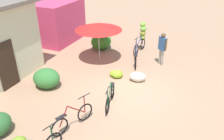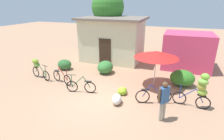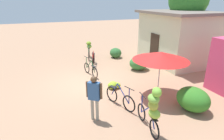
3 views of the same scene
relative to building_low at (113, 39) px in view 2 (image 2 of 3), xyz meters
name	(u,v)px [view 2 (image 2 of 3)]	position (x,y,z in m)	size (l,w,h in m)	color
ground_plane	(96,99)	(1.50, -6.48, -1.69)	(60.00, 60.00, 0.00)	tan
building_low	(113,39)	(0.00, 0.00, 0.00)	(4.94, 3.87, 3.35)	beige
shop_pink	(187,50)	(5.54, 0.04, -0.47)	(3.20, 2.80, 2.45)	#D03D66
tree_behind_building	(108,7)	(-1.01, 1.47, 2.34)	(2.73, 2.73, 5.42)	brown
hedge_bush_front_left	(65,65)	(-2.33, -3.44, -1.34)	(0.96, 0.84, 0.70)	#306631
hedge_bush_front_right	(105,67)	(0.60, -3.11, -1.28)	(1.00, 1.15, 0.82)	#377936
hedge_bush_mid	(182,78)	(5.35, -3.37, -1.24)	(1.32, 1.13, 0.90)	#337924
market_umbrella	(156,54)	(3.89, -3.96, 0.14)	(2.35, 2.35, 2.00)	beige
bicycle_leftmost	(38,67)	(-2.96, -5.27, -0.96)	(1.65, 0.62, 1.18)	black
bicycle_near_pile	(62,78)	(-1.13, -5.47, -1.34)	(1.58, 0.62, 0.99)	black
bicycle_center_loaded	(81,86)	(0.47, -6.09, -1.35)	(1.55, 0.39, 0.97)	black
bicycle_by_shop	(154,96)	(4.13, -5.88, -1.33)	(1.59, 0.58, 0.99)	black
bicycle_rightmost	(200,89)	(6.00, -5.62, -0.74)	(1.59, 0.46, 1.65)	black
banana_pile_on_ground	(122,91)	(2.52, -5.52, -1.54)	(0.56, 0.71, 0.34)	#8FB52A
produce_sack	(117,99)	(2.56, -6.49, -1.47)	(0.70, 0.44, 0.44)	silver
person_vendor	(164,97)	(4.63, -7.06, -0.68)	(0.40, 0.48, 1.66)	gray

